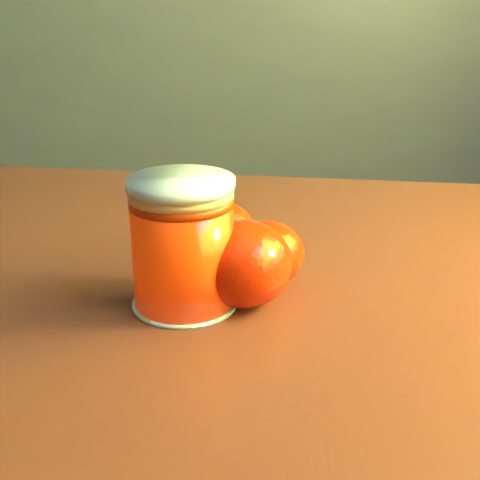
{
  "coord_description": "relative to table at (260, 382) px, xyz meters",
  "views": [
    {
      "loc": [
        1.02,
        -0.25,
        0.93
      ],
      "look_at": [
        1.02,
        0.21,
        0.74
      ],
      "focal_mm": 50.0,
      "sensor_mm": 36.0,
      "label": 1
    }
  ],
  "objects": [
    {
      "name": "table",
      "position": [
        0.0,
        0.0,
        0.0
      ],
      "size": [
        1.0,
        0.77,
        0.69
      ],
      "rotation": [
        0.0,
        0.0,
        -0.14
      ],
      "color": "maroon",
      "rests_on": "ground"
    },
    {
      "name": "juice_glass",
      "position": [
        -0.06,
        -0.03,
        0.14
      ],
      "size": [
        0.08,
        0.08,
        0.1
      ],
      "rotation": [
        0.0,
        0.0,
        -0.03
      ],
      "color": "#FF3105",
      "rests_on": "table"
    },
    {
      "name": "orange_front",
      "position": [
        0.01,
        0.01,
        0.11
      ],
      "size": [
        0.07,
        0.07,
        0.05
      ],
      "primitive_type": "ellipsoid",
      "rotation": [
        0.0,
        0.0,
        -0.12
      ],
      "color": "red",
      "rests_on": "table"
    },
    {
      "name": "orange_back",
      "position": [
        -0.03,
        0.06,
        0.11
      ],
      "size": [
        0.07,
        0.07,
        0.05
      ],
      "primitive_type": "ellipsoid",
      "rotation": [
        0.0,
        0.0,
        0.34
      ],
      "color": "red",
      "rests_on": "table"
    },
    {
      "name": "orange_extra",
      "position": [
        -0.01,
        -0.02,
        0.12
      ],
      "size": [
        0.09,
        0.09,
        0.07
      ],
      "primitive_type": "ellipsoid",
      "rotation": [
        0.0,
        0.0,
        0.2
      ],
      "color": "red",
      "rests_on": "table"
    }
  ]
}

